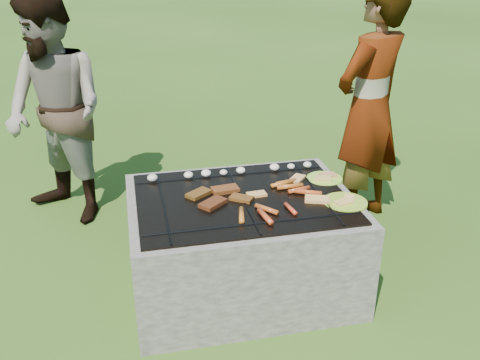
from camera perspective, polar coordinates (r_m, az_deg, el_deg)
The scene contains 10 objects.
lawn at distance 3.40m, azimuth 0.18°, elevation -11.15°, with size 60.00×60.00×0.00m, color #264310.
fire_pit at distance 3.24m, azimuth 0.19°, elevation -7.10°, with size 1.30×1.00×0.62m.
mushrooms at distance 3.37m, azimuth -1.17°, elevation 0.94°, with size 1.06×0.06×0.04m.
pork_slabs at distance 3.08m, azimuth -2.35°, elevation -1.69°, with size 0.39×0.30×0.02m.
sausages at distance 3.05m, azimuth 4.34°, elevation -1.98°, with size 0.55×0.51×0.03m.
bread_on_grate at distance 3.15m, azimuth 6.06°, elevation -1.26°, with size 0.46×0.43×0.02m.
plate_far at distance 3.36m, azimuth 9.00°, elevation 0.15°, with size 0.24×0.24×0.03m.
plate_near at distance 3.09m, azimuth 11.16°, elevation -2.35°, with size 0.29×0.29×0.03m.
cook at distance 3.93m, azimuth 13.63°, elevation 7.49°, with size 0.64×0.42×1.75m, color #A39188.
bystander at distance 4.08m, azimuth -19.04°, elevation 6.87°, with size 0.81×0.63×1.67m, color gray.
Camera 1 is at (-0.60, -2.69, 1.98)m, focal length 40.00 mm.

